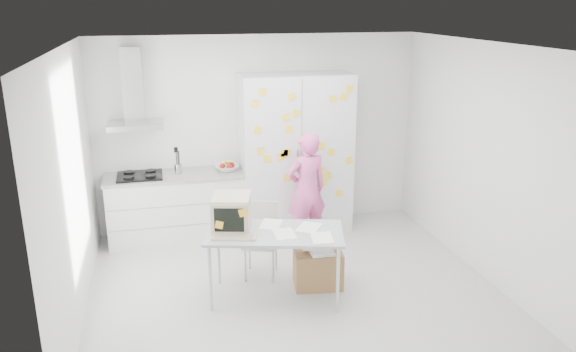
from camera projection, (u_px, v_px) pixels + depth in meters
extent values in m
cube|color=silver|center=(293.00, 287.00, 6.42)|extent=(4.50, 4.00, 0.02)
cube|color=white|center=(259.00, 133.00, 7.87)|extent=(4.50, 0.02, 2.70)
cube|color=white|center=(71.00, 189.00, 5.51)|extent=(0.02, 4.00, 2.70)
cube|color=white|center=(481.00, 160.00, 6.51)|extent=(0.02, 4.00, 2.70)
cube|color=white|center=(293.00, 45.00, 5.61)|extent=(4.50, 4.00, 0.02)
cube|color=white|center=(177.00, 208.00, 7.59)|extent=(1.80, 0.60, 0.88)
cube|color=gray|center=(177.00, 206.00, 7.27)|extent=(1.76, 0.01, 0.01)
cube|color=gray|center=(179.00, 226.00, 7.35)|extent=(1.76, 0.01, 0.01)
cube|color=#9E9E99|center=(175.00, 176.00, 7.46)|extent=(1.84, 0.63, 0.04)
cube|color=black|center=(140.00, 176.00, 7.35)|extent=(0.58, 0.50, 0.03)
cylinder|color=black|center=(128.00, 177.00, 7.20)|extent=(0.14, 0.14, 0.02)
cylinder|color=black|center=(151.00, 176.00, 7.26)|extent=(0.14, 0.14, 0.02)
cylinder|color=black|center=(129.00, 172.00, 7.42)|extent=(0.14, 0.14, 0.02)
cylinder|color=black|center=(151.00, 171.00, 7.48)|extent=(0.14, 0.14, 0.02)
cylinder|color=silver|center=(178.00, 169.00, 7.44)|extent=(0.10, 0.10, 0.14)
cylinder|color=black|center=(177.00, 161.00, 7.42)|extent=(0.01, 0.01, 0.30)
cylinder|color=black|center=(179.00, 162.00, 7.40)|extent=(0.01, 0.01, 0.30)
cylinder|color=black|center=(178.00, 161.00, 7.43)|extent=(0.01, 0.01, 0.30)
cube|color=black|center=(176.00, 150.00, 7.37)|extent=(0.05, 0.01, 0.07)
imported|color=white|center=(227.00, 168.00, 7.60)|extent=(0.31, 0.31, 0.08)
sphere|color=#B2140F|center=(222.00, 166.00, 7.59)|extent=(0.08, 0.08, 0.08)
sphere|color=#B2140F|center=(230.00, 167.00, 7.55)|extent=(0.08, 0.08, 0.08)
sphere|color=#B2140F|center=(232.00, 165.00, 7.64)|extent=(0.08, 0.08, 0.08)
cylinder|color=yellow|center=(225.00, 162.00, 7.59)|extent=(0.09, 0.17, 0.10)
cylinder|color=yellow|center=(227.00, 162.00, 7.59)|extent=(0.04, 0.17, 0.10)
cylinder|color=yellow|center=(229.00, 162.00, 7.60)|extent=(0.08, 0.17, 0.10)
cube|color=silver|center=(136.00, 125.00, 7.19)|extent=(0.70, 0.48, 0.07)
cube|color=silver|center=(133.00, 85.00, 7.16)|extent=(0.26, 0.24, 0.95)
cube|color=silver|center=(295.00, 154.00, 7.74)|extent=(1.50, 0.65, 2.20)
cube|color=slate|center=(302.00, 160.00, 7.43)|extent=(0.01, 0.01, 2.16)
cube|color=silver|center=(297.00, 161.00, 7.41)|extent=(0.02, 0.02, 0.30)
cube|color=silver|center=(306.00, 160.00, 7.44)|extent=(0.02, 0.02, 0.30)
cube|color=yellow|center=(333.00, 99.00, 7.28)|extent=(0.10, 0.00, 0.10)
cube|color=yellow|center=(344.00, 97.00, 7.31)|extent=(0.12, 0.00, 0.12)
cube|color=yellow|center=(349.00, 161.00, 7.60)|extent=(0.12, 0.00, 0.12)
cube|color=yellow|center=(284.00, 153.00, 7.35)|extent=(0.10, 0.00, 0.10)
cube|color=yellow|center=(303.00, 142.00, 7.36)|extent=(0.12, 0.00, 0.12)
cube|color=yellow|center=(328.00, 176.00, 7.59)|extent=(0.12, 0.00, 0.12)
cube|color=yellow|center=(287.00, 178.00, 7.46)|extent=(0.10, 0.00, 0.10)
cube|color=yellow|center=(292.00, 97.00, 7.15)|extent=(0.12, 0.00, 0.12)
cube|color=yellow|center=(308.00, 181.00, 7.54)|extent=(0.12, 0.00, 0.12)
cube|color=yellow|center=(331.00, 152.00, 7.50)|extent=(0.12, 0.00, 0.12)
cube|color=yellow|center=(322.00, 170.00, 7.54)|extent=(0.10, 0.00, 0.10)
cube|color=yellow|center=(286.00, 117.00, 7.21)|extent=(0.12, 0.00, 0.12)
cube|color=yellow|center=(268.00, 159.00, 7.32)|extent=(0.10, 0.00, 0.10)
cube|color=yellow|center=(261.00, 151.00, 7.26)|extent=(0.10, 0.00, 0.10)
cube|color=yellow|center=(255.00, 103.00, 7.06)|extent=(0.11, 0.00, 0.11)
cube|color=yellow|center=(296.00, 197.00, 7.57)|extent=(0.10, 0.00, 0.10)
cube|color=yellow|center=(287.00, 153.00, 7.35)|extent=(0.11, 0.00, 0.11)
cube|color=yellow|center=(339.00, 193.00, 7.70)|extent=(0.11, 0.00, 0.11)
cube|color=yellow|center=(350.00, 89.00, 7.30)|extent=(0.10, 0.00, 0.10)
cube|color=yellow|center=(289.00, 130.00, 7.27)|extent=(0.10, 0.00, 0.10)
cube|color=yellow|center=(281.00, 157.00, 7.35)|extent=(0.11, 0.00, 0.11)
cube|color=yellow|center=(314.00, 201.00, 7.65)|extent=(0.10, 0.00, 0.10)
cube|color=yellow|center=(263.00, 92.00, 7.04)|extent=(0.10, 0.00, 0.10)
cube|color=yellow|center=(258.00, 130.00, 7.17)|extent=(0.12, 0.00, 0.12)
cube|color=yellow|center=(323.00, 182.00, 7.60)|extent=(0.11, 0.00, 0.11)
cube|color=yellow|center=(296.00, 113.00, 7.23)|extent=(0.11, 0.00, 0.11)
cube|color=yellow|center=(321.00, 146.00, 7.44)|extent=(0.11, 0.00, 0.11)
cube|color=yellow|center=(303.00, 182.00, 7.53)|extent=(0.11, 0.00, 0.11)
imported|color=pink|center=(307.00, 190.00, 7.31)|extent=(0.63, 0.48, 1.54)
cube|color=#ACB2B7|center=(275.00, 233.00, 5.96)|extent=(1.58, 1.07, 0.03)
cylinder|color=silver|center=(210.00, 279.00, 5.80)|extent=(0.05, 0.05, 0.74)
cylinder|color=silver|center=(338.00, 280.00, 5.77)|extent=(0.05, 0.05, 0.74)
cylinder|color=silver|center=(218.00, 254.00, 6.37)|extent=(0.05, 0.05, 0.74)
cylinder|color=silver|center=(335.00, 255.00, 6.34)|extent=(0.05, 0.05, 0.74)
cube|color=beige|center=(232.00, 212.00, 5.99)|extent=(0.48, 0.50, 0.37)
cube|color=beige|center=(229.00, 220.00, 5.78)|extent=(0.36, 0.11, 0.33)
cube|color=black|center=(229.00, 220.00, 5.77)|extent=(0.30, 0.09, 0.26)
cube|color=yellow|center=(219.00, 225.00, 5.78)|extent=(0.09, 0.03, 0.09)
cube|color=yellow|center=(243.00, 213.00, 5.74)|extent=(0.10, 0.03, 0.10)
cube|color=beige|center=(234.00, 237.00, 5.78)|extent=(0.48, 0.27, 0.03)
cube|color=gray|center=(234.00, 236.00, 5.78)|extent=(0.43, 0.22, 0.01)
cube|color=white|center=(284.00, 234.00, 5.90)|extent=(0.22, 0.31, 0.00)
cube|color=white|center=(309.00, 227.00, 6.06)|extent=(0.35, 0.38, 0.00)
cube|color=white|center=(322.00, 238.00, 5.79)|extent=(0.26, 0.34, 0.00)
cube|color=white|center=(271.00, 224.00, 6.15)|extent=(0.32, 0.37, 0.00)
cube|color=beige|center=(261.00, 243.00, 6.54)|extent=(0.50, 0.50, 0.04)
cube|color=beige|center=(262.00, 218.00, 6.64)|extent=(0.37, 0.15, 0.43)
cylinder|color=#BABABF|center=(245.00, 266.00, 6.47)|extent=(0.03, 0.03, 0.41)
cylinder|color=#BABABF|center=(273.00, 267.00, 6.44)|extent=(0.03, 0.03, 0.41)
cylinder|color=#BABABF|center=(250.00, 254.00, 6.77)|extent=(0.03, 0.03, 0.41)
cylinder|color=#BABABF|center=(276.00, 255.00, 6.75)|extent=(0.03, 0.03, 0.41)
cube|color=#9F7545|center=(318.00, 267.00, 6.40)|extent=(0.59, 0.50, 0.43)
cube|color=white|center=(320.00, 250.00, 6.31)|extent=(0.26, 0.35, 0.04)
cube|color=white|center=(315.00, 246.00, 6.36)|extent=(0.34, 0.38, 0.00)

